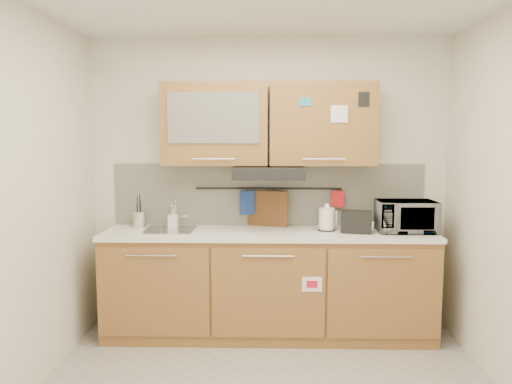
{
  "coord_description": "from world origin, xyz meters",
  "views": [
    {
      "loc": [
        -0.01,
        -3.01,
        1.73
      ],
      "look_at": [
        -0.1,
        1.05,
        1.27
      ],
      "focal_mm": 35.0,
      "sensor_mm": 36.0,
      "label": 1
    }
  ],
  "objects": [
    {
      "name": "wall_back",
      "position": [
        0.0,
        1.5,
        1.3
      ],
      "size": [
        3.2,
        0.0,
        3.2
      ],
      "primitive_type": "plane",
      "rotation": [
        1.57,
        0.0,
        0.0
      ],
      "color": "silver",
      "rests_on": "ground"
    },
    {
      "name": "utensil_crock",
      "position": [
        -1.14,
        1.32,
        1.0
      ],
      "size": [
        0.12,
        0.12,
        0.29
      ],
      "rotation": [
        0.0,
        0.0,
        0.02
      ],
      "color": "silver",
      "rests_on": "countertop"
    },
    {
      "name": "backsplash",
      "position": [
        0.0,
        1.49,
        1.2
      ],
      "size": [
        2.8,
        0.02,
        0.56
      ],
      "primitive_type": "cube",
      "color": "silver",
      "rests_on": "countertop"
    },
    {
      "name": "sink",
      "position": [
        -0.85,
        1.21,
        0.92
      ],
      "size": [
        0.42,
        0.4,
        0.26
      ],
      "color": "silver",
      "rests_on": "countertop"
    },
    {
      "name": "cutting_board",
      "position": [
        -0.01,
        1.44,
        1.0
      ],
      "size": [
        0.37,
        0.14,
        0.47
      ],
      "primitive_type": "cube",
      "rotation": [
        0.0,
        0.0,
        -0.31
      ],
      "color": "brown",
      "rests_on": "utensil_rail"
    },
    {
      "name": "countertop",
      "position": [
        0.0,
        1.19,
        0.9
      ],
      "size": [
        2.82,
        0.62,
        0.04
      ],
      "primitive_type": "cube",
      "color": "white",
      "rests_on": "base_cabinet"
    },
    {
      "name": "microwave",
      "position": [
        1.17,
        1.19,
        1.05
      ],
      "size": [
        0.48,
        0.33,
        0.27
      ],
      "primitive_type": "imported",
      "rotation": [
        0.0,
        0.0,
        0.01
      ],
      "color": "#999999",
      "rests_on": "countertop"
    },
    {
      "name": "range_hood",
      "position": [
        0.0,
        1.25,
        1.42
      ],
      "size": [
        0.6,
        0.46,
        0.1
      ],
      "primitive_type": "cube",
      "color": "black",
      "rests_on": "upper_cabinets"
    },
    {
      "name": "soap_bottle",
      "position": [
        -0.84,
        1.31,
        1.01
      ],
      "size": [
        0.08,
        0.09,
        0.18
      ],
      "primitive_type": "imported",
      "rotation": [
        0.0,
        0.0,
        0.03
      ],
      "color": "#999999",
      "rests_on": "countertop"
    },
    {
      "name": "wall_left",
      "position": [
        -1.6,
        0.0,
        1.3
      ],
      "size": [
        0.0,
        3.0,
        3.0
      ],
      "primitive_type": "plane",
      "rotation": [
        1.57,
        0.0,
        1.57
      ],
      "color": "silver",
      "rests_on": "ground"
    },
    {
      "name": "base_cabinet",
      "position": [
        0.0,
        1.19,
        0.41
      ],
      "size": [
        2.8,
        0.64,
        0.88
      ],
      "color": "#916033",
      "rests_on": "floor"
    },
    {
      "name": "utensil_rail",
      "position": [
        0.0,
        1.45,
        1.26
      ],
      "size": [
        1.3,
        0.02,
        0.02
      ],
      "primitive_type": "cylinder",
      "rotation": [
        0.0,
        1.57,
        0.0
      ],
      "color": "black",
      "rests_on": "backsplash"
    },
    {
      "name": "upper_cabinets",
      "position": [
        -0.0,
        1.32,
        1.83
      ],
      "size": [
        1.82,
        0.37,
        0.7
      ],
      "color": "#916033",
      "rests_on": "wall_back"
    },
    {
      "name": "oven_mitt",
      "position": [
        -0.19,
        1.44,
        1.13
      ],
      "size": [
        0.13,
        0.07,
        0.22
      ],
      "primitive_type": "cube",
      "rotation": [
        0.0,
        0.0,
        0.34
      ],
      "color": "navy",
      "rests_on": "utensil_rail"
    },
    {
      "name": "pot_holder",
      "position": [
        0.62,
        1.44,
        1.17
      ],
      "size": [
        0.12,
        0.04,
        0.14
      ],
      "primitive_type": "cube",
      "rotation": [
        0.0,
        0.0,
        -0.23
      ],
      "color": "red",
      "rests_on": "utensil_rail"
    },
    {
      "name": "toaster",
      "position": [
        0.74,
        1.14,
        1.02
      ],
      "size": [
        0.27,
        0.2,
        0.19
      ],
      "rotation": [
        0.0,
        0.0,
        -0.23
      ],
      "color": "black",
      "rests_on": "countertop"
    },
    {
      "name": "kettle",
      "position": [
        0.5,
        1.23,
        1.01
      ],
      "size": [
        0.18,
        0.17,
        0.24
      ],
      "rotation": [
        0.0,
        0.0,
        0.33
      ],
      "color": "white",
      "rests_on": "countertop"
    },
    {
      "name": "dark_pouch",
      "position": [
        0.06,
        1.44,
        1.12
      ],
      "size": [
        0.15,
        0.07,
        0.23
      ],
      "primitive_type": "cube",
      "rotation": [
        0.0,
        0.0,
        -0.17
      ],
      "color": "black",
      "rests_on": "utensil_rail"
    }
  ]
}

